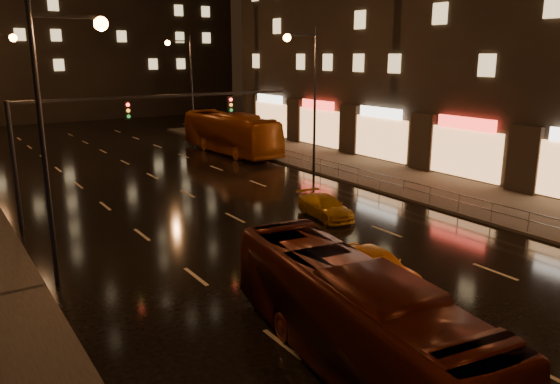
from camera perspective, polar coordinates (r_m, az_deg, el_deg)
name	(u,v)px	position (r m, az deg, el deg)	size (l,w,h in m)	color
ground	(202,201)	(31.96, -8.18, -0.94)	(140.00, 140.00, 0.00)	black
sidewalk_right	(428,187)	(36.03, 15.25, 0.55)	(7.00, 70.00, 0.15)	#38332D
traffic_signal	(108,126)	(29.32, -17.53, 6.63)	(15.31, 0.32, 6.20)	black
railing_right	(358,172)	(35.62, 8.19, 2.11)	(0.05, 56.00, 1.00)	#99999E
bus_red	(354,317)	(15.05, 7.74, -12.82)	(2.45, 10.47, 2.92)	#4F170B
bus_curb	(230,133)	(47.11, -5.21, 6.14)	(2.88, 12.29, 3.42)	#97450F
taxi_near	(377,265)	(20.83, 10.10, -7.51)	(1.51, 3.76, 1.28)	orange
taxi_far	(325,207)	(28.49, 4.74, -1.53)	(1.59, 3.92, 1.14)	#C28312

